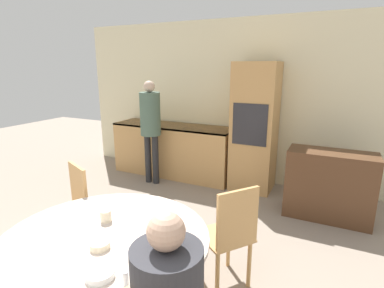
{
  "coord_description": "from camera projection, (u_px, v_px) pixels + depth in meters",
  "views": [
    {
      "loc": [
        1.33,
        0.02,
        1.87
      ],
      "look_at": [
        -0.01,
        2.77,
        1.07
      ],
      "focal_mm": 28.0,
      "sensor_mm": 36.0,
      "label": 1
    }
  ],
  "objects": [
    {
      "name": "bowl_centre",
      "position": [
        100.0,
        274.0,
        1.68
      ],
      "size": [
        0.17,
        0.17,
        0.04
      ],
      "color": "white",
      "rests_on": "dining_table"
    },
    {
      "name": "chair_far_right",
      "position": [
        230.0,
        233.0,
        2.48
      ],
      "size": [
        0.56,
        0.56,
        0.95
      ],
      "rotation": [
        0.0,
        0.0,
        4.06
      ],
      "color": "tan",
      "rests_on": "ground_plane"
    },
    {
      "name": "bowl_far",
      "position": [
        100.0,
        245.0,
        1.94
      ],
      "size": [
        0.13,
        0.13,
        0.04
      ],
      "color": "beige",
      "rests_on": "dining_table"
    },
    {
      "name": "salt_shaker",
      "position": [
        126.0,
        278.0,
        1.61
      ],
      "size": [
        0.03,
        0.03,
        0.09
      ],
      "color": "white",
      "rests_on": "dining_table"
    },
    {
      "name": "cup",
      "position": [
        106.0,
        216.0,
        2.28
      ],
      "size": [
        0.08,
        0.08,
        0.09
      ],
      "color": "beige",
      "rests_on": "dining_table"
    },
    {
      "name": "sideboard",
      "position": [
        329.0,
        185.0,
        3.73
      ],
      "size": [
        1.02,
        0.45,
        0.87
      ],
      "color": "#51331E",
      "rests_on": "ground_plane"
    },
    {
      "name": "wall_back",
      "position": [
        246.0,
        103.0,
        4.84
      ],
      "size": [
        6.16,
        0.05,
        2.6
      ],
      "color": "beige",
      "rests_on": "ground_plane"
    },
    {
      "name": "kitchen_counter",
      "position": [
        173.0,
        149.0,
        5.25
      ],
      "size": [
        2.12,
        0.6,
        0.89
      ],
      "color": "tan",
      "rests_on": "ground_plane"
    },
    {
      "name": "person_standing",
      "position": [
        150.0,
        121.0,
        4.72
      ],
      "size": [
        0.32,
        0.32,
        1.66
      ],
      "color": "#262628",
      "rests_on": "ground_plane"
    },
    {
      "name": "oven_unit",
      "position": [
        255.0,
        128.0,
        4.53
      ],
      "size": [
        0.63,
        0.59,
        1.94
      ],
      "color": "tan",
      "rests_on": "ground_plane"
    },
    {
      "name": "chair_far_left",
      "position": [
        71.0,
        208.0,
        2.91
      ],
      "size": [
        0.53,
        0.53,
        0.95
      ],
      "rotation": [
        0.0,
        0.0,
        5.87
      ],
      "color": "tan",
      "rests_on": "ground_plane"
    },
    {
      "name": "dining_table",
      "position": [
        107.0,
        261.0,
        2.13
      ],
      "size": [
        1.46,
        1.46,
        0.72
      ],
      "color": "#51331E",
      "rests_on": "ground_plane"
    },
    {
      "name": "bowl_near",
      "position": [
        183.0,
        246.0,
        1.93
      ],
      "size": [
        0.13,
        0.13,
        0.05
      ],
      "color": "white",
      "rests_on": "dining_table"
    }
  ]
}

